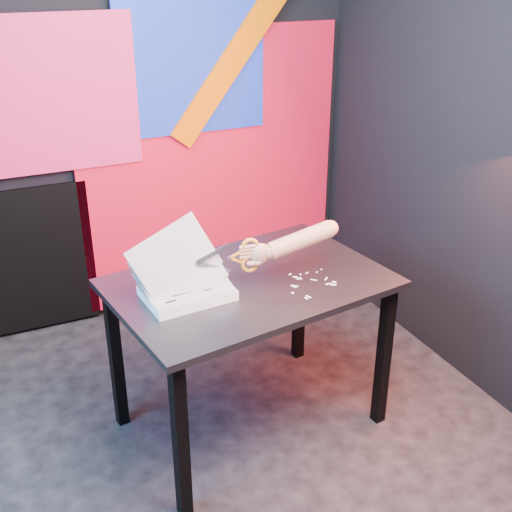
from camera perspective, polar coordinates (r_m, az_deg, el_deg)
name	(u,v)px	position (r m, az deg, el deg)	size (l,w,h in m)	color
room	(186,169)	(2.19, -6.28, 7.68)	(3.01, 3.01, 2.71)	black
backdrop	(112,163)	(3.68, -12.65, 8.11)	(2.88, 0.05, 2.08)	red
work_table	(250,300)	(2.77, -0.55, -3.95)	(1.24, 0.92, 0.75)	black
printout_stack	(186,290)	(2.60, -6.21, -3.04)	(0.41, 0.28, 0.33)	silver
scissors	(246,256)	(2.63, -0.93, 0.00)	(0.27, 0.04, 0.16)	#B4B5C9
hand_forearm	(294,242)	(2.68, 3.39, 1.25)	(0.42, 0.11, 0.16)	#AA6657
paper_clippings	(310,283)	(2.72, 4.79, -2.37)	(0.23, 0.23, 0.00)	silver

